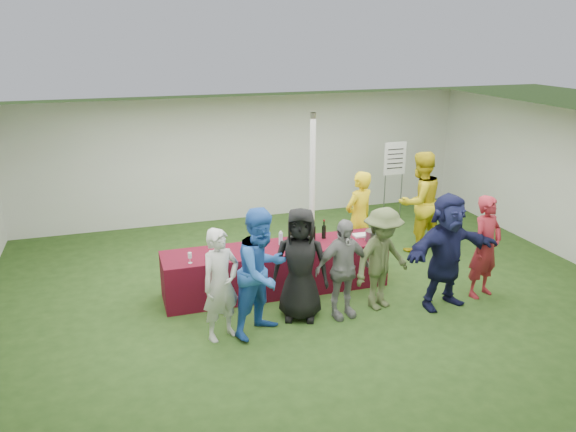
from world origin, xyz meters
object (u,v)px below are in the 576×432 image
object	(u,v)px
dump_bucket	(373,236)
staff_back	(419,202)
serving_table	(276,269)
customer_3	(343,269)
customer_4	(382,259)
wine_list_sign	(395,165)
customer_0	(221,285)
customer_5	(446,251)
customer_6	(486,247)
customer_1	(262,272)
staff_pourer	(359,218)
customer_2	(300,264)

from	to	relation	value
dump_bucket	staff_back	distance (m)	1.86
serving_table	customer_3	xyz separation A→B (m)	(0.67, -1.12, 0.38)
customer_3	customer_4	size ratio (longest dim) A/B	0.95
customer_4	wine_list_sign	bearing A→B (deg)	40.62
wine_list_sign	customer_0	xyz separation A→B (m)	(-4.48, -3.63, -0.53)
customer_5	customer_6	size ratio (longest dim) A/B	1.09
customer_3	wine_list_sign	bearing A→B (deg)	45.59
staff_back	customer_1	bearing A→B (deg)	17.88
staff_back	customer_0	bearing A→B (deg)	14.09
staff_pourer	customer_2	size ratio (longest dim) A/B	1.02
wine_list_sign	customer_5	world-z (taller)	wine_list_sign
wine_list_sign	customer_5	bearing A→B (deg)	-106.21
customer_2	customer_3	distance (m)	0.62
customer_1	customer_0	bearing A→B (deg)	145.45
wine_list_sign	customer_4	xyz separation A→B (m)	(-2.02, -3.48, -0.52)
staff_back	customer_4	bearing A→B (deg)	35.79
customer_1	customer_5	size ratio (longest dim) A/B	1.02
customer_1	customer_2	bearing A→B (deg)	-10.99
serving_table	dump_bucket	distance (m)	1.67
customer_2	customer_3	xyz separation A→B (m)	(0.60, -0.14, -0.09)
customer_5	customer_6	xyz separation A→B (m)	(0.79, 0.13, -0.07)
serving_table	customer_4	world-z (taller)	customer_4
serving_table	wine_list_sign	world-z (taller)	wine_list_sign
staff_back	dump_bucket	bearing A→B (deg)	24.49
dump_bucket	staff_pourer	xyz separation A→B (m)	(0.13, 0.84, 0.02)
serving_table	wine_list_sign	distance (m)	4.25
wine_list_sign	staff_back	distance (m)	1.61
customer_6	serving_table	bearing A→B (deg)	141.34
serving_table	customer_6	world-z (taller)	customer_6
customer_5	wine_list_sign	bearing A→B (deg)	64.85
customer_0	customer_1	xyz separation A→B (m)	(0.57, -0.03, 0.12)
dump_bucket	staff_pourer	distance (m)	0.85
serving_table	dump_bucket	xyz separation A→B (m)	(1.59, -0.22, 0.46)
staff_pourer	customer_6	world-z (taller)	staff_pourer
wine_list_sign	customer_3	size ratio (longest dim) A/B	1.20
customer_4	staff_back	bearing A→B (deg)	28.77
customer_3	customer_6	bearing A→B (deg)	-8.19
customer_6	customer_4	bearing A→B (deg)	158.36
staff_back	customer_2	bearing A→B (deg)	19.65
wine_list_sign	customer_0	world-z (taller)	wine_list_sign
customer_0	customer_1	distance (m)	0.58
customer_4	customer_5	distance (m)	0.97
dump_bucket	customer_0	size ratio (longest dim) A/B	0.16
serving_table	customer_5	size ratio (longest dim) A/B	2.02
customer_4	customer_5	xyz separation A→B (m)	(0.94, -0.24, 0.10)
staff_back	customer_6	size ratio (longest dim) A/B	1.17
staff_back	customer_5	xyz separation A→B (m)	(-0.80, -2.18, -0.07)
dump_bucket	customer_5	distance (m)	1.27
customer_0	customer_2	distance (m)	1.22
staff_back	customer_3	xyz separation A→B (m)	(-2.41, -2.02, -0.21)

